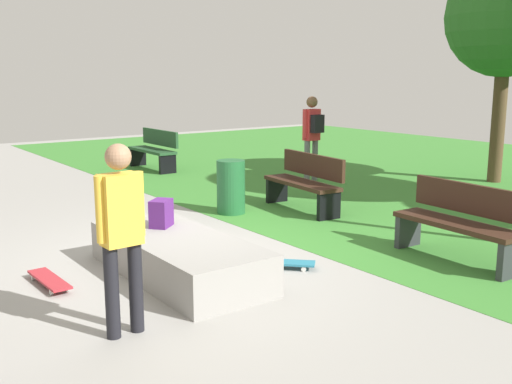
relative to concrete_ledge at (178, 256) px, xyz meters
name	(u,v)px	position (x,y,z in m)	size (l,w,h in m)	color
ground_plane	(194,257)	(-0.48, 0.48, -0.22)	(28.00, 28.00, 0.00)	gray
concrete_ledge	(178,256)	(0.00, 0.00, 0.00)	(2.42, 1.03, 0.44)	gray
backpack_on_ledge	(161,213)	(-0.50, 0.07, 0.38)	(0.28, 0.20, 0.32)	#4C1E66
skater_performing_trick	(121,226)	(1.07, -1.11, 0.73)	(0.22, 0.43, 1.64)	black
skateboard_by_ledge	(49,280)	(-0.52, -1.25, -0.16)	(0.81, 0.23, 0.08)	#A5262D
skateboard_spare	(280,263)	(0.46, 1.06, -0.16)	(0.71, 0.71, 0.08)	teal
park_bench_by_oak	(461,221)	(1.49, 2.97, 0.26)	(1.62, 0.55, 0.91)	#331E14
park_bench_far_right	(155,149)	(-6.90, 3.21, 0.26)	(1.61, 0.49, 0.91)	#1E4223
park_bench_far_left	(305,181)	(-1.64, 3.25, 0.26)	(1.64, 0.63, 0.91)	#331E14
tree_leaning_ash	(506,18)	(-1.30, 8.09, 3.04)	(2.36, 2.36, 4.47)	#4C3823
trash_bin	(231,187)	(-2.16, 2.15, 0.21)	(0.45, 0.45, 0.85)	#1E592D
pedestrian_with_backpack	(312,131)	(-3.59, 5.11, 0.83)	(0.36, 0.43, 1.74)	slate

